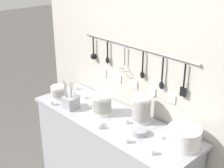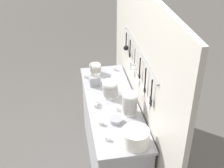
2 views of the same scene
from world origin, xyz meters
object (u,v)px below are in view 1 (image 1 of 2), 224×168
(cup_edge_far, at_px, (127,140))
(cup_back_right, at_px, (52,103))
(plate_stack, at_px, (184,137))
(bowl_stack_wide_centre, at_px, (58,92))
(bowl_stack_back_corner, at_px, (102,104))
(cup_back_left, at_px, (152,152))
(cup_edge_near, at_px, (76,88))
(cup_centre, at_px, (90,106))
(cup_front_left, at_px, (97,123))
(steel_mixing_bowl, at_px, (139,132))
(bowl_stack_nested_right, at_px, (141,109))
(cup_front_right, at_px, (160,136))
(cup_beside_plates, at_px, (126,121))
(cutlery_caddy, at_px, (71,102))
(cup_mid_row, at_px, (99,126))
(cup_by_caddy, at_px, (85,96))

(cup_edge_far, height_order, cup_back_right, same)
(plate_stack, relative_size, cup_back_right, 5.88)
(bowl_stack_wide_centre, xyz_separation_m, plate_stack, (1.24, 0.18, 0.01))
(bowl_stack_back_corner, height_order, cup_back_left, bowl_stack_back_corner)
(cup_edge_near, height_order, cup_centre, same)
(bowl_stack_wide_centre, distance_m, cup_back_left, 1.16)
(cup_centre, bearing_deg, cup_front_left, -29.64)
(bowl_stack_wide_centre, height_order, steel_mixing_bowl, bowl_stack_wide_centre)
(plate_stack, height_order, cup_back_right, plate_stack)
(bowl_stack_back_corner, bearing_deg, cup_front_left, -54.81)
(cup_edge_far, height_order, cup_edge_near, same)
(bowl_stack_nested_right, height_order, bowl_stack_wide_centre, bowl_stack_nested_right)
(bowl_stack_back_corner, height_order, cup_front_right, bowl_stack_back_corner)
(cup_back_left, relative_size, cup_front_left, 1.00)
(cup_front_left, bearing_deg, cup_beside_plates, 52.58)
(cup_back_left, xyz_separation_m, cup_front_right, (-0.08, 0.19, 0.00))
(bowl_stack_wide_centre, height_order, cup_front_left, bowl_stack_wide_centre)
(cup_edge_near, height_order, cup_back_right, same)
(plate_stack, xyz_separation_m, cup_back_left, (-0.09, -0.23, -0.05))
(bowl_stack_back_corner, bearing_deg, cutlery_caddy, -153.73)
(bowl_stack_nested_right, bearing_deg, cup_edge_near, 179.13)
(steel_mixing_bowl, distance_m, cup_front_left, 0.35)
(bowl_stack_back_corner, distance_m, cutlery_caddy, 0.29)
(bowl_stack_nested_right, xyz_separation_m, cup_edge_far, (0.12, -0.29, -0.09))
(cup_edge_near, height_order, cup_beside_plates, same)
(plate_stack, relative_size, steel_mixing_bowl, 1.99)
(cup_front_left, bearing_deg, cutlery_caddy, 175.39)
(cutlery_caddy, bearing_deg, cup_centre, 47.12)
(bowl_stack_back_corner, xyz_separation_m, cup_centre, (-0.15, -0.01, -0.07))
(bowl_stack_wide_centre, xyz_separation_m, cup_centre, (0.36, 0.08, -0.04))
(bowl_stack_back_corner, bearing_deg, bowl_stack_wide_centre, -170.02)
(bowl_stack_back_corner, distance_m, cup_back_right, 0.48)
(cutlery_caddy, height_order, cup_mid_row, cutlery_caddy)
(cup_edge_far, distance_m, cup_edge_near, 1.02)
(cup_back_left, relative_size, cup_edge_near, 1.00)
(cutlery_caddy, bearing_deg, cup_back_right, -152.15)
(steel_mixing_bowl, relative_size, cup_mid_row, 2.95)
(bowl_stack_wide_centre, height_order, cup_front_right, bowl_stack_wide_centre)
(cutlery_caddy, distance_m, cup_mid_row, 0.42)
(bowl_stack_wide_centre, xyz_separation_m, cup_edge_near, (-0.03, 0.23, -0.04))
(bowl_stack_wide_centre, height_order, cup_by_caddy, bowl_stack_wide_centre)
(cup_back_left, bearing_deg, cup_front_left, -178.34)
(cup_centre, xyz_separation_m, cup_beside_plates, (0.40, 0.04, 0.00))
(bowl_stack_back_corner, xyz_separation_m, cup_edge_far, (0.44, -0.16, -0.07))
(cup_front_right, height_order, cup_mid_row, same)
(plate_stack, xyz_separation_m, cup_by_caddy, (-1.06, -0.01, -0.05))
(cup_edge_near, height_order, cup_front_right, same)
(bowl_stack_wide_centre, height_order, cup_beside_plates, bowl_stack_wide_centre)
(cup_by_caddy, distance_m, cup_beside_plates, 0.57)
(bowl_stack_nested_right, bearing_deg, cup_by_caddy, -175.45)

